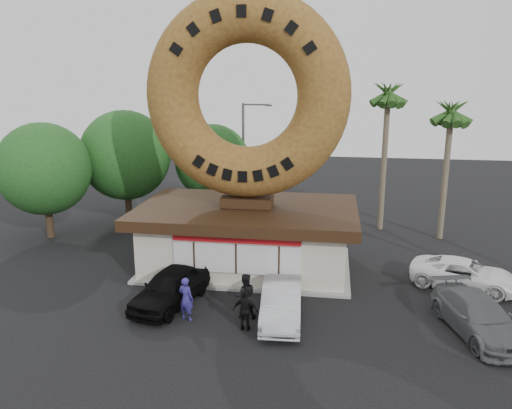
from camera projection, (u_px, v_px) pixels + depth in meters
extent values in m
plane|color=black|center=(223.00, 319.00, 20.66)|extent=(90.00, 90.00, 0.00)
cube|color=beige|center=(247.00, 239.00, 26.04)|extent=(10.00, 6.00, 3.00)
cube|color=#999993|center=(247.00, 265.00, 26.39)|extent=(10.60, 6.60, 0.15)
cube|color=#3F3F3F|center=(247.00, 211.00, 25.65)|extent=(10.00, 6.00, 0.10)
cube|color=black|center=(247.00, 212.00, 25.67)|extent=(11.20, 7.20, 0.55)
cube|color=silver|center=(236.00, 259.00, 23.10)|extent=(6.00, 0.12, 1.40)
cube|color=#B00F15|center=(236.00, 238.00, 22.84)|extent=(6.00, 0.10, 0.45)
cube|color=black|center=(247.00, 201.00, 25.53)|extent=(2.60, 1.40, 0.50)
torus|color=olive|center=(247.00, 96.00, 24.23)|extent=(10.04, 2.56, 10.04)
cylinder|color=#473321|center=(128.00, 199.00, 34.11)|extent=(0.44, 0.44, 3.30)
sphere|color=#1A491A|center=(125.00, 155.00, 33.37)|extent=(6.00, 6.00, 6.00)
cylinder|color=#473321|center=(213.00, 198.00, 35.27)|extent=(0.44, 0.44, 2.86)
sphere|color=#1A491A|center=(213.00, 162.00, 34.62)|extent=(5.20, 5.20, 5.20)
cylinder|color=#473321|center=(49.00, 213.00, 30.83)|extent=(0.44, 0.44, 3.08)
sphere|color=#1A491A|center=(44.00, 169.00, 30.14)|extent=(5.60, 5.60, 5.60)
cylinder|color=#726651|center=(384.00, 161.00, 31.84)|extent=(0.36, 0.36, 9.00)
cylinder|color=#726651|center=(445.00, 175.00, 30.01)|extent=(0.36, 0.36, 8.00)
cylinder|color=#59595E|center=(243.00, 160.00, 35.29)|extent=(0.18, 0.18, 8.00)
cylinder|color=#59595E|center=(256.00, 105.00, 34.19)|extent=(1.80, 0.12, 0.12)
cube|color=#59595E|center=(269.00, 105.00, 34.07)|extent=(0.45, 0.20, 0.12)
imported|color=navy|center=(186.00, 299.00, 20.38)|extent=(0.78, 0.64, 1.84)
imported|color=black|center=(245.00, 296.00, 20.55)|extent=(1.09, 0.94, 1.92)
imported|color=black|center=(245.00, 310.00, 19.51)|extent=(1.02, 0.47, 1.70)
imported|color=black|center=(170.00, 287.00, 21.79)|extent=(2.91, 5.00, 1.60)
imported|color=#BABBBF|center=(281.00, 302.00, 20.47)|extent=(1.88, 4.64, 1.50)
imported|color=#5C5E62|center=(478.00, 316.00, 19.33)|extent=(3.26, 5.36, 1.45)
imported|color=white|center=(465.00, 274.00, 23.55)|extent=(5.39, 3.77, 1.37)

